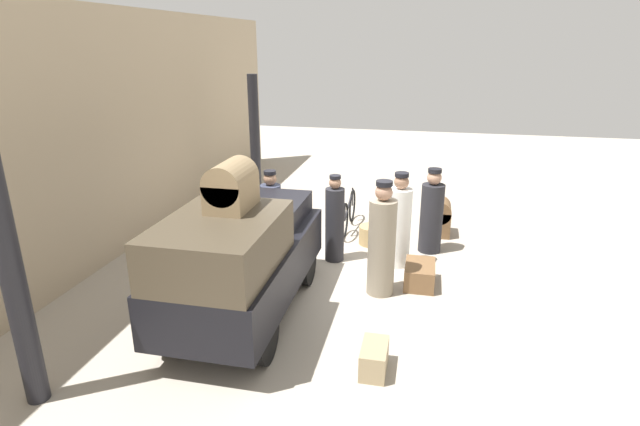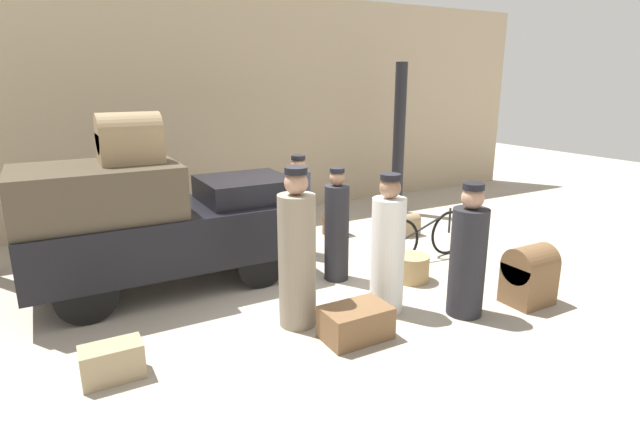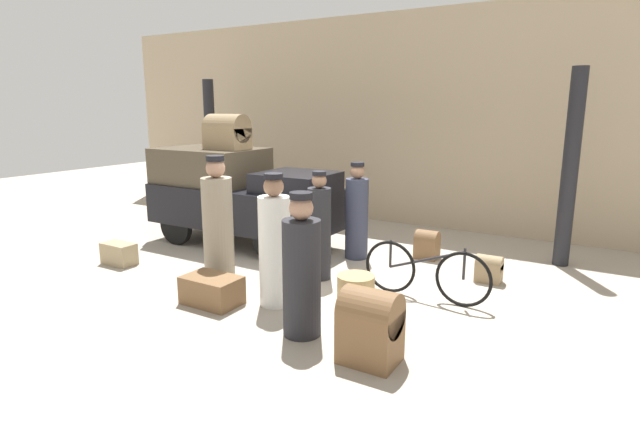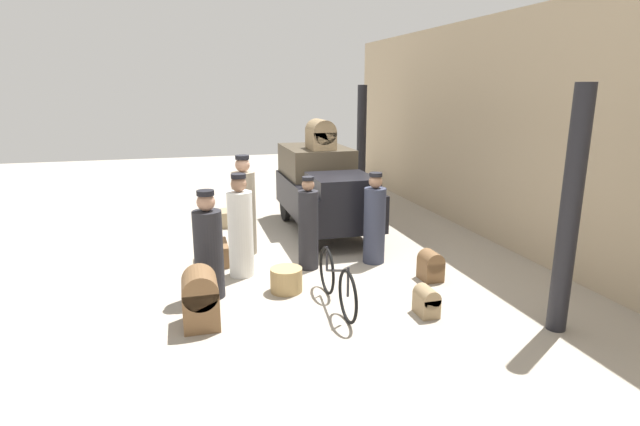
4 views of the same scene
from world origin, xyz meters
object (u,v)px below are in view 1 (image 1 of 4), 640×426
Objects in this scene: porter_carrying_trunk at (432,215)px; trunk_wicker_pale at (305,208)px; trunk_umber_medium at (420,274)px; suitcase_black_upright at (261,221)px; porter_lifting_near_truck at (335,222)px; trunk_large_brown at (374,358)px; bicycle at (349,212)px; conductor_in_dark_uniform at (382,244)px; porter_standing_middle at (399,224)px; porter_with_bicycle at (271,217)px; trunk_barrel_dark at (439,217)px; wicker_basket at (371,235)px; trunk_on_truck_roof at (231,186)px; truck at (242,257)px.

trunk_wicker_pale is (1.44, 2.87, -0.54)m from porter_carrying_trunk.
trunk_umber_medium is 1.53× the size of suitcase_black_upright.
trunk_wicker_pale is at bearing 26.76° from porter_lifting_near_truck.
trunk_large_brown is at bearing 169.07° from trunk_umber_medium.
trunk_large_brown is at bearing -160.84° from porter_lifting_near_truck.
bicycle reaches higher than trunk_umber_medium.
bicycle is at bearing 19.34° from conductor_in_dark_uniform.
porter_lifting_near_truck is 1.17m from porter_standing_middle.
porter_with_bicycle reaches higher than trunk_large_brown.
porter_lifting_near_truck is 3.32× the size of suitcase_black_upright.
trunk_barrel_dark is (0.94, -0.18, -0.35)m from porter_carrying_trunk.
trunk_barrel_dark is 1.03× the size of trunk_umber_medium.
conductor_in_dark_uniform is at bearing 3.85° from trunk_large_brown.
trunk_barrel_dark is 5.00m from trunk_large_brown.
trunk_barrel_dark reaches higher than trunk_wicker_pale.
wicker_basket is 4.21m from trunk_on_truck_roof.
porter_standing_middle is at bearing -109.22° from suitcase_black_upright.
trunk_umber_medium is at bearing -113.80° from porter_lifting_near_truck.
truck is at bearing 122.74° from trunk_umber_medium.
wicker_basket is at bearing -24.99° from truck.
trunk_barrel_dark is at bearing -79.73° from suitcase_black_upright.
porter_with_bicycle is (-0.90, 1.80, 0.56)m from wicker_basket.
bicycle is 2.05m from porter_standing_middle.
suitcase_black_upright is 0.86× the size of trunk_large_brown.
porter_with_bicycle is 2.30m from trunk_wicker_pale.
porter_carrying_trunk is 1.01m from trunk_barrel_dark.
trunk_on_truck_roof reaches higher than porter_standing_middle.
trunk_wicker_pale is 0.54× the size of trunk_on_truck_roof.
trunk_large_brown is at bearing -113.39° from truck.
trunk_umber_medium is at bearing -117.49° from suitcase_black_upright.
trunk_umber_medium is (1.61, -2.51, -0.78)m from truck.
porter_lifting_near_truck is 2.61m from trunk_barrel_dark.
truck is 2.20× the size of porter_lifting_near_truck.
suitcase_black_upright is at bearing 29.22° from porter_with_bicycle.
porter_carrying_trunk is 2.07m from conductor_in_dark_uniform.
truck is 2.17× the size of porter_carrying_trunk.
conductor_in_dark_uniform reaches higher than porter_carrying_trunk.
trunk_on_truck_roof is at bearing 180.00° from truck.
trunk_on_truck_roof is (0.66, 2.03, 1.90)m from trunk_large_brown.
suitcase_black_upright is at bearing 51.85° from conductor_in_dark_uniform.
trunk_barrel_dark is (1.74, -1.91, -0.35)m from porter_lifting_near_truck.
trunk_umber_medium is at bearing -150.12° from porter_standing_middle.
trunk_barrel_dark reaches higher than trunk_umber_medium.
conductor_in_dark_uniform is 3.04m from trunk_barrel_dark.
bicycle is at bearing -12.97° from truck.
porter_lifting_near_truck reaches higher than trunk_large_brown.
porter_with_bicycle is (-0.02, 2.39, -0.04)m from porter_standing_middle.
porter_carrying_trunk is 2.15× the size of trunk_on_truck_roof.
porter_with_bicycle is at bearing 118.93° from trunk_barrel_dark.
porter_lifting_near_truck is 1.48m from conductor_in_dark_uniform.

